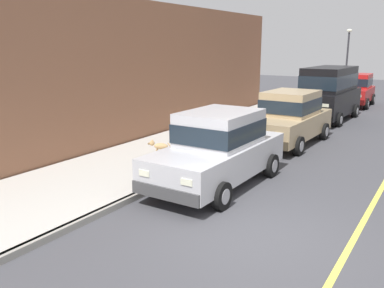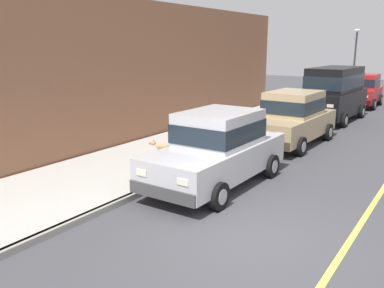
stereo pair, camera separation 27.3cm
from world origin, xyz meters
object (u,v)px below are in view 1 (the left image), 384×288
Objects in this scene: car_silver_sedan at (218,148)px; car_red_hatchback at (355,89)px; car_tan_sedan at (289,117)px; car_black_van at (329,91)px; dog_tan at (159,146)px; street_lamp at (347,54)px.

car_silver_sedan is 16.81m from car_red_hatchback.
car_black_van reaches higher than car_tan_sedan.
dog_tan is at bearing -99.92° from car_red_hatchback.
car_tan_sedan is (-0.03, 5.41, 0.00)m from car_silver_sedan.
car_silver_sedan is 6.53× the size of dog_tan.
car_tan_sedan is 6.57× the size of dog_tan.
street_lamp is (-1.35, 9.52, 1.51)m from car_black_van.
car_red_hatchback reaches higher than dog_tan.
street_lamp is at bearing 95.42° from car_tan_sedan.
street_lamp is at bearing 94.10° from car_silver_sedan.
car_tan_sedan is at bearing 57.25° from dog_tan.
car_red_hatchback is at bearing 80.08° from dog_tan.
car_silver_sedan and car_tan_sedan have the same top height.
car_red_hatchback is 4.55m from street_lamp.
car_silver_sedan is 1.05× the size of street_lamp.
dog_tan is 0.16× the size of street_lamp.
car_red_hatchback is at bearing -69.43° from street_lamp.
car_red_hatchback is at bearing 90.11° from car_silver_sedan.
car_red_hatchback is at bearing 88.97° from car_black_van.
car_silver_sedan is 11.16m from car_black_van.
street_lamp reaches higher than car_red_hatchback.
car_tan_sedan is 5.75m from car_black_van.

